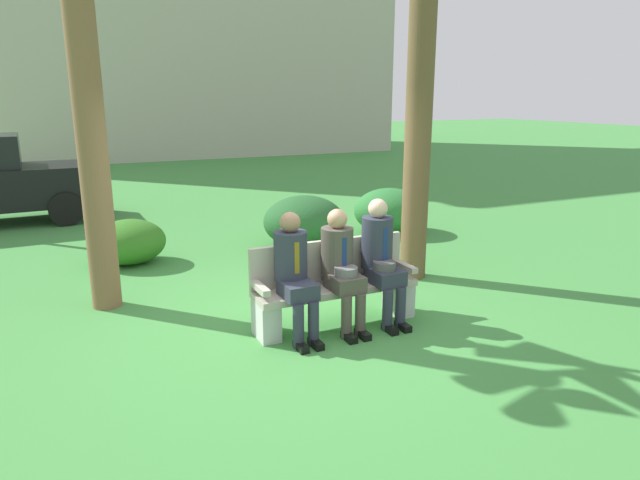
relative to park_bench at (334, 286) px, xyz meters
name	(u,v)px	position (x,y,z in m)	size (l,w,h in m)	color
ground_plane	(297,321)	(-0.34, 0.22, -0.42)	(80.00, 80.00, 0.00)	#408A3F
park_bench	(334,286)	(0.00, 0.00, 0.00)	(1.78, 0.44, 0.90)	#B7AD9E
seated_man_left	(294,269)	(-0.51, -0.13, 0.30)	(0.34, 0.72, 1.28)	#2D3342
seated_man_middle	(341,264)	(0.02, -0.13, 0.29)	(0.34, 0.72, 1.27)	#4C473D
seated_man_right	(381,255)	(0.50, -0.13, 0.32)	(0.34, 0.72, 1.34)	#2D3342
shrub_near_bench	(304,221)	(1.00, 3.08, 0.00)	(1.33, 1.22, 0.83)	#255B2B
shrub_mid_lawn	(129,242)	(-1.71, 3.27, -0.09)	(1.04, 0.96, 0.65)	#337321
shrub_far_lawn	(389,211)	(2.75, 3.31, -0.02)	(1.28, 1.17, 0.80)	#2D7735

